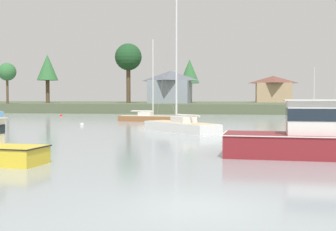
# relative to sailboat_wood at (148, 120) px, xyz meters

# --- Properties ---
(ground_plane) EXTENTS (420.70, 420.70, 0.00)m
(ground_plane) POSITION_rel_sailboat_wood_xyz_m (10.23, -43.97, -0.22)
(ground_plane) COLOR #939EA3
(far_shore_bank) EXTENTS (189.32, 45.49, 1.81)m
(far_shore_bank) POSITION_rel_sailboat_wood_xyz_m (10.23, 45.98, 0.68)
(far_shore_bank) COLOR #4C563D
(far_shore_bank) RESTS_ON ground
(sailboat_wood) EXTENTS (7.82, 3.21, 10.96)m
(sailboat_wood) POSITION_rel_sailboat_wood_xyz_m (0.00, 0.00, 0.00)
(sailboat_wood) COLOR brown
(sailboat_wood) RESTS_ON ground
(cruiser_maroon) EXTENTS (10.39, 3.89, 5.90)m
(cruiser_maroon) POSITION_rel_sailboat_wood_xyz_m (16.17, -32.54, 0.42)
(cruiser_maroon) COLOR maroon
(cruiser_maroon) RESTS_ON ground
(sailboat_white) EXTENTS (7.72, 8.07, 12.73)m
(sailboat_white) POSITION_rel_sailboat_wood_xyz_m (6.31, -16.60, 0.04)
(sailboat_white) COLOR white
(sailboat_white) RESTS_ON ground
(mooring_buoy_red) EXTENTS (0.43, 0.43, 0.49)m
(mooring_buoy_red) POSITION_rel_sailboat_wood_xyz_m (-17.25, 13.27, -0.15)
(mooring_buoy_red) COLOR red
(mooring_buoy_red) RESTS_ON ground
(mooring_buoy_white) EXTENTS (0.43, 0.43, 0.48)m
(mooring_buoy_white) POSITION_rel_sailboat_wood_xyz_m (-5.76, -8.92, -0.15)
(mooring_buoy_white) COLOR white
(mooring_buoy_white) RESTS_ON ground
(shore_tree_center_left) EXTENTS (4.29, 4.29, 9.55)m
(shore_tree_center_left) POSITION_rel_sailboat_wood_xyz_m (0.87, 41.81, 8.43)
(shore_tree_center_left) COLOR brown
(shore_tree_center_left) RESTS_ON far_shore_bank
(shore_tree_center) EXTENTS (5.75, 5.75, 12.77)m
(shore_tree_center) POSITION_rel_sailboat_wood_xyz_m (-11.92, 37.81, 11.28)
(shore_tree_center) COLOR brown
(shore_tree_center) RESTS_ON far_shore_bank
(shore_tree_inland_c) EXTENTS (4.45, 4.45, 10.26)m
(shore_tree_inland_c) POSITION_rel_sailboat_wood_xyz_m (-28.42, 33.52, 8.97)
(shore_tree_inland_c) COLOR brown
(shore_tree_inland_c) RESTS_ON far_shore_bank
(shore_tree_far_right) EXTENTS (3.47, 3.47, 7.94)m
(shore_tree_far_right) POSITION_rel_sailboat_wood_xyz_m (-33.09, 25.26, 7.70)
(shore_tree_far_right) COLOR brown
(shore_tree_far_right) RESTS_ON far_shore_bank
(cottage_hillside) EXTENTS (8.73, 9.46, 6.38)m
(cottage_hillside) POSITION_rel_sailboat_wood_xyz_m (19.84, 55.33, 4.87)
(cottage_hillside) COLOR tan
(cottage_hillside) RESTS_ON far_shore_bank
(cottage_near_water) EXTENTS (8.88, 10.20, 6.79)m
(cottage_near_water) POSITION_rel_sailboat_wood_xyz_m (-2.64, 37.02, 5.09)
(cottage_near_water) COLOR gray
(cottage_near_water) RESTS_ON far_shore_bank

